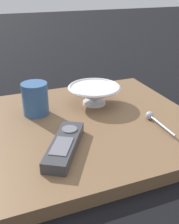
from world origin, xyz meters
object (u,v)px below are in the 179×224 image
coffee_mug (35,99)px  cereal_bowl (94,94)px  teaspoon (153,118)px  tv_remote_near (65,145)px

coffee_mug → cereal_bowl: bearing=91.3°
teaspoon → coffee_mug: bearing=-120.3°
cereal_bowl → tv_remote_near: bearing=-36.9°
teaspoon → tv_remote_near: 0.27m
cereal_bowl → teaspoon: size_ratio=1.25×
cereal_bowl → coffee_mug: bearing=-88.7°
teaspoon → tv_remote_near: bearing=-80.2°
teaspoon → cereal_bowl: bearing=-149.0°
coffee_mug → teaspoon: (0.17, 0.29, -0.04)m
cereal_bowl → coffee_mug: (0.00, -0.18, 0.01)m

